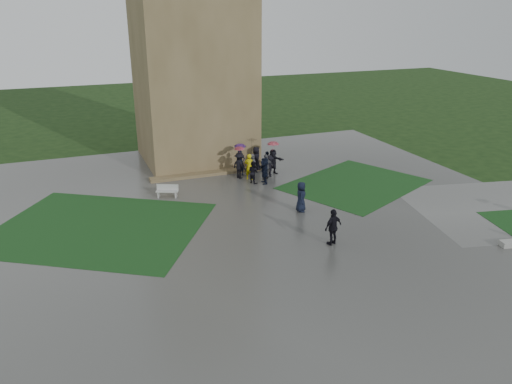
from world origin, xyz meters
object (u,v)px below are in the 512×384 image
object	(u,v)px
pedestrian_mid	(301,197)
pedestrian_near	(333,227)
tower	(191,42)
bench	(167,191)

from	to	relation	value
pedestrian_mid	pedestrian_near	bearing A→B (deg)	-160.18
pedestrian_near	tower	bearing A→B (deg)	-99.61
tower	pedestrian_near	distance (m)	19.41
bench	pedestrian_near	size ratio (longest dim) A/B	0.76
tower	pedestrian_mid	size ratio (longest dim) A/B	9.86
tower	bench	distance (m)	12.20
bench	pedestrian_near	bearing A→B (deg)	-32.58
tower	pedestrian_near	size ratio (longest dim) A/B	9.36
tower	pedestrian_near	xyz separation A→B (m)	(2.49, -17.50, -8.02)
tower	bench	xyz separation A→B (m)	(-3.96, -7.73, -8.56)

